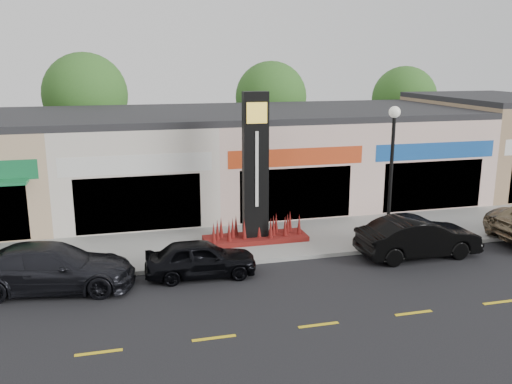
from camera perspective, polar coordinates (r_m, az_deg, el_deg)
The scene contains 15 objects.
ground at distance 17.83m, azimuth -6.16°, elevation -10.55°, with size 120.00×120.00×0.00m, color black.
sidewalk at distance 21.82m, azimuth -7.85°, elevation -5.78°, with size 52.00×4.30×0.15m, color gray.
curb at distance 19.72m, azimuth -7.07°, elevation -7.90°, with size 52.00×0.20×0.15m, color gray.
shop_cream at distance 28.03m, azimuth -12.78°, elevation 3.27°, with size 7.00×10.01×4.80m.
shop_pink_w at distance 29.07m, azimuth 1.17°, elevation 3.97°, with size 7.00×10.01×4.80m.
shop_pink_e at distance 31.65m, azimuth 13.51°, elevation 4.39°, with size 7.00×10.01×4.80m.
shop_tan at distance 35.41m, azimuth 23.64°, elevation 4.98°, with size 7.00×10.01×5.30m.
tree_rear_west at distance 35.73m, azimuth -17.53°, elevation 9.71°, with size 5.20×5.20×7.83m.
tree_rear_mid at distance 37.13m, azimuth 1.59°, elevation 9.94°, with size 4.80×4.80×7.29m.
tree_rear_east at distance 41.04m, azimuth 15.32°, elevation 9.46°, with size 4.60×4.60×6.94m.
lamp_east_near at distance 21.57m, azimuth 14.09°, elevation 3.07°, with size 0.44×0.44×5.47m.
pylon_sign at distance 21.57m, azimuth -0.05°, elevation 0.22°, with size 4.20×1.30×6.00m.
car_dark_sedan at distance 18.91m, azimuth -20.67°, elevation -7.45°, with size 5.26×2.14×1.53m, color black.
car_black_sedan at distance 18.91m, azimuth -5.84°, elevation -6.97°, with size 3.82×1.54×1.30m, color black.
car_black_conv at distance 21.51m, azimuth 16.72°, elevation -4.58°, with size 4.67×1.63×1.54m, color black.
Camera 1 is at (-2.20, -16.12, 7.28)m, focal length 38.00 mm.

